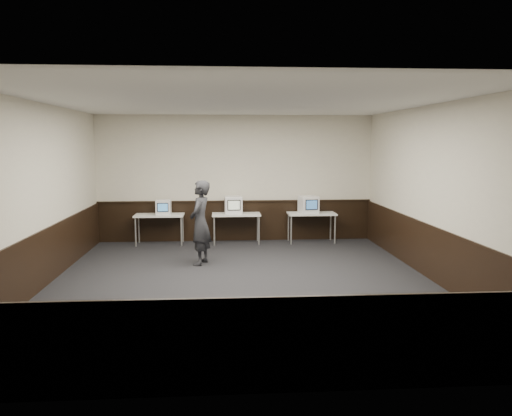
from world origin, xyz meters
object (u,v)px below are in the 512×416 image
at_px(desk_right, 312,216).
at_px(emac_center, 233,205).
at_px(desk_center, 236,216).
at_px(emac_left, 164,207).
at_px(person, 200,223).
at_px(emac_right, 308,205).
at_px(desk_left, 159,217).

distance_m(desk_right, emac_center, 1.99).
relative_size(desk_right, emac_center, 2.50).
bearing_deg(desk_center, desk_right, 0.00).
height_order(desk_center, emac_left, emac_left).
relative_size(emac_left, emac_center, 0.82).
bearing_deg(person, emac_left, -137.62).
height_order(desk_right, emac_right, emac_right).
bearing_deg(emac_center, emac_right, -4.07).
bearing_deg(emac_center, desk_center, -28.45).
bearing_deg(emac_center, desk_right, -3.46).
distance_m(emac_right, person, 3.37).
xyz_separation_m(desk_left, emac_right, (3.71, -0.02, 0.29)).
bearing_deg(desk_right, emac_center, 179.00).
xyz_separation_m(desk_right, emac_right, (-0.09, -0.02, 0.29)).
relative_size(emac_left, emac_right, 0.76).
height_order(emac_center, emac_right, same).
xyz_separation_m(desk_center, person, (-0.81, -2.13, 0.19)).
height_order(desk_left, person, person).
distance_m(desk_center, emac_right, 1.84).
bearing_deg(desk_left, emac_left, -10.07).
distance_m(desk_center, desk_right, 1.90).
relative_size(desk_left, emac_right, 2.30).
relative_size(desk_left, person, 0.69).
relative_size(emac_right, person, 0.30).
xyz_separation_m(desk_right, emac_left, (-3.69, -0.02, 0.25)).
xyz_separation_m(desk_center, emac_right, (1.81, -0.02, 0.29)).
xyz_separation_m(desk_center, emac_left, (-1.79, -0.02, 0.25)).
height_order(desk_center, emac_center, emac_center).
relative_size(desk_center, emac_left, 3.03).
relative_size(desk_left, emac_left, 3.03).
bearing_deg(person, emac_center, 178.54).
xyz_separation_m(desk_center, desk_right, (1.90, 0.00, 0.00)).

